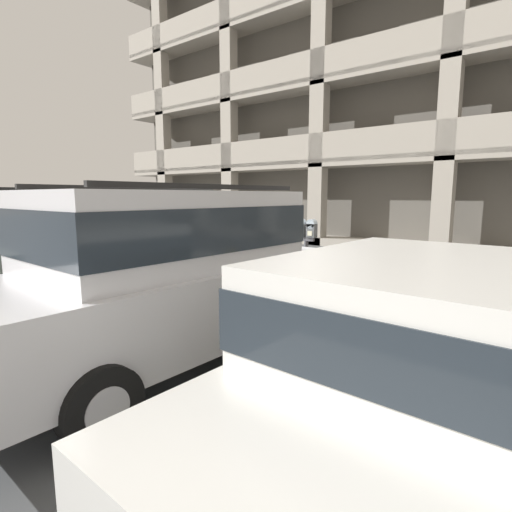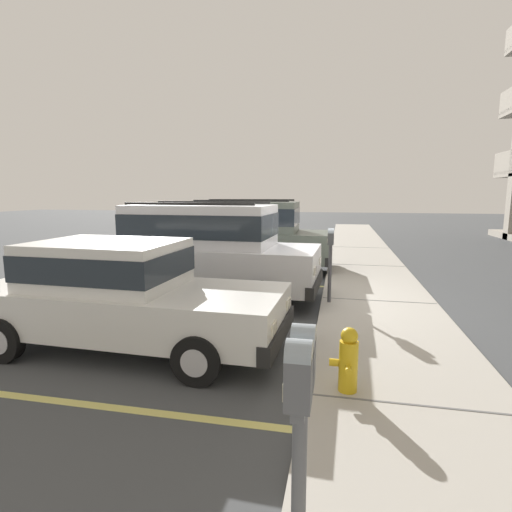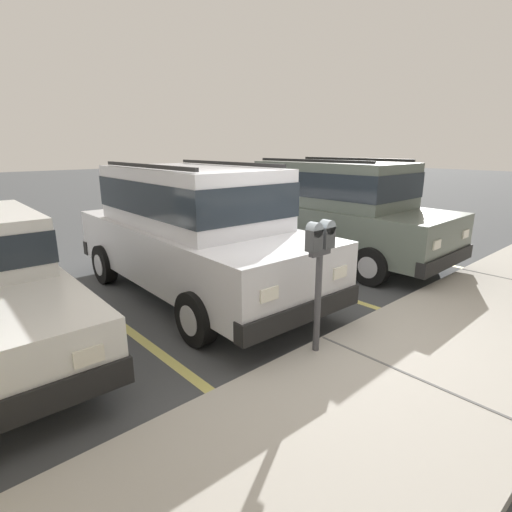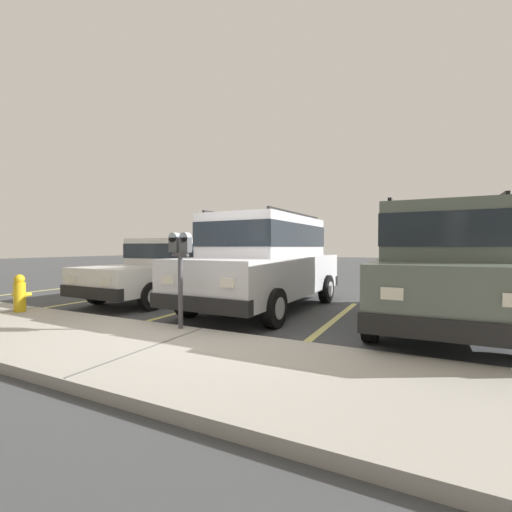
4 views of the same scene
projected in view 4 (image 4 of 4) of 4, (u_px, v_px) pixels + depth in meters
name	position (u px, v px, depth m)	size (l,w,h in m)	color
ground_plane	(210.00, 336.00, 5.28)	(80.00, 80.00, 0.10)	#444749
sidewalk	(149.00, 353.00, 4.12)	(40.00, 2.20, 0.12)	#ADA89E
parking_stall_lines	(188.00, 310.00, 7.20)	(12.08, 4.80, 0.01)	#DBD16B
silver_suv	(266.00, 258.00, 7.33)	(2.13, 4.84, 2.03)	silver
red_sedan	(439.00, 262.00, 5.73)	(2.07, 4.81, 2.03)	#5B665B
dark_hatchback	(170.00, 267.00, 8.81)	(1.94, 4.53, 1.54)	silver
parking_meter_near	(180.00, 257.00, 5.07)	(0.35, 0.12, 1.43)	#47474C
fire_hydrant	(20.00, 293.00, 6.40)	(0.30, 0.30, 0.70)	gold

